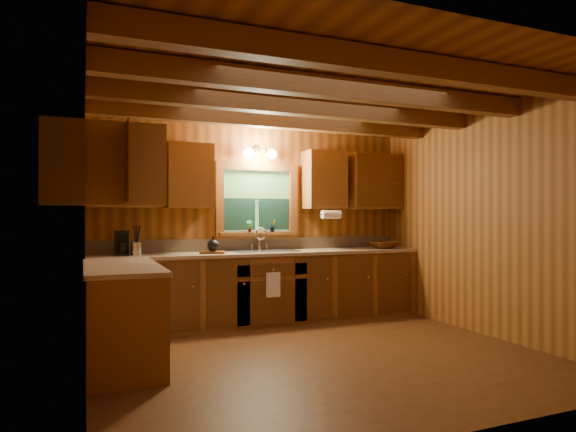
% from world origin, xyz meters
% --- Properties ---
extents(room, '(4.20, 4.20, 4.20)m').
position_xyz_m(room, '(0.00, 0.00, 1.30)').
color(room, '#4E2C12').
rests_on(room, ground).
extents(ceiling_beams, '(4.20, 2.54, 0.18)m').
position_xyz_m(ceiling_beams, '(0.00, 0.00, 2.49)').
color(ceiling_beams, brown).
rests_on(ceiling_beams, room).
extents(base_cabinets, '(4.20, 2.22, 0.86)m').
position_xyz_m(base_cabinets, '(-0.49, 1.28, 0.43)').
color(base_cabinets, brown).
rests_on(base_cabinets, ground).
extents(countertop, '(4.20, 2.24, 0.04)m').
position_xyz_m(countertop, '(-0.48, 1.29, 0.88)').
color(countertop, tan).
rests_on(countertop, base_cabinets).
extents(backsplash, '(4.20, 0.02, 0.16)m').
position_xyz_m(backsplash, '(0.00, 1.89, 0.98)').
color(backsplash, '#9C8469').
rests_on(backsplash, room).
extents(dishwasher_panel, '(0.02, 0.60, 0.80)m').
position_xyz_m(dishwasher_panel, '(-1.47, 0.68, 0.43)').
color(dishwasher_panel, white).
rests_on(dishwasher_panel, base_cabinets).
extents(upper_cabinets, '(4.19, 1.77, 0.78)m').
position_xyz_m(upper_cabinets, '(-0.56, 1.42, 1.84)').
color(upper_cabinets, brown).
rests_on(upper_cabinets, room).
extents(window, '(1.12, 0.08, 1.00)m').
position_xyz_m(window, '(0.00, 1.87, 1.53)').
color(window, brown).
rests_on(window, room).
extents(window_sill, '(1.06, 0.14, 0.04)m').
position_xyz_m(window_sill, '(0.00, 1.82, 1.12)').
color(window_sill, brown).
rests_on(window_sill, room).
extents(wall_sconce, '(0.45, 0.21, 0.17)m').
position_xyz_m(wall_sconce, '(0.00, 1.75, 2.16)').
color(wall_sconce, black).
rests_on(wall_sconce, room).
extents(paper_towel_roll, '(0.27, 0.11, 0.11)m').
position_xyz_m(paper_towel_roll, '(0.92, 1.53, 1.37)').
color(paper_towel_roll, white).
rests_on(paper_towel_roll, upper_cabinets).
extents(dish_towel, '(0.18, 0.01, 0.30)m').
position_xyz_m(dish_towel, '(0.00, 1.26, 0.52)').
color(dish_towel, white).
rests_on(dish_towel, base_cabinets).
extents(sink, '(0.82, 0.48, 0.43)m').
position_xyz_m(sink, '(0.00, 1.60, 0.86)').
color(sink, silver).
rests_on(sink, countertop).
extents(coffee_maker, '(0.16, 0.20, 0.28)m').
position_xyz_m(coffee_maker, '(-1.71, 1.66, 1.04)').
color(coffee_maker, black).
rests_on(coffee_maker, countertop).
extents(utensil_crock, '(0.12, 0.12, 0.34)m').
position_xyz_m(utensil_crock, '(-1.56, 1.59, 0.98)').
color(utensil_crock, silver).
rests_on(utensil_crock, countertop).
extents(cutting_board, '(0.35, 0.30, 0.03)m').
position_xyz_m(cutting_board, '(-0.68, 1.51, 0.91)').
color(cutting_board, '#522D11').
rests_on(cutting_board, countertop).
extents(teakettle, '(0.14, 0.14, 0.18)m').
position_xyz_m(teakettle, '(-0.68, 1.51, 1.00)').
color(teakettle, black).
rests_on(teakettle, cutting_board).
extents(wicker_basket, '(0.40, 0.40, 0.10)m').
position_xyz_m(wicker_basket, '(1.73, 1.52, 0.95)').
color(wicker_basket, '#48230C').
rests_on(wicker_basket, countertop).
extents(potted_plant_left, '(0.10, 0.07, 0.17)m').
position_xyz_m(potted_plant_left, '(-0.13, 1.78, 1.22)').
color(potted_plant_left, '#522D11').
rests_on(potted_plant_left, window_sill).
extents(potted_plant_right, '(0.11, 0.10, 0.16)m').
position_xyz_m(potted_plant_right, '(0.20, 1.82, 1.22)').
color(potted_plant_right, '#522D11').
rests_on(potted_plant_right, window_sill).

